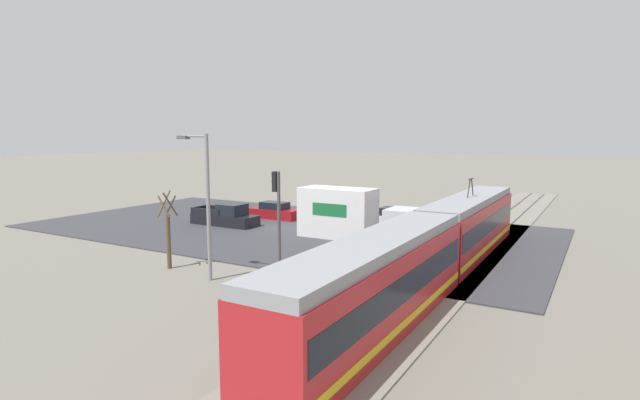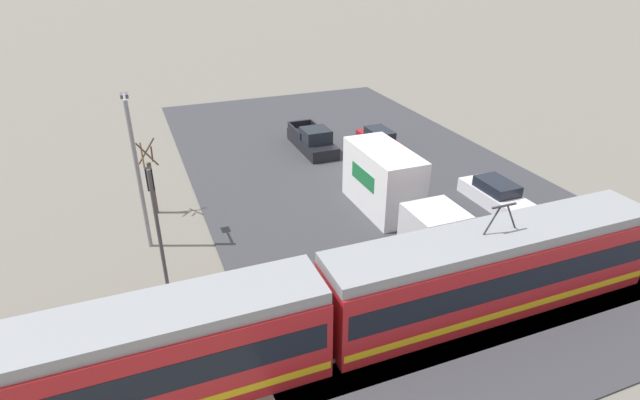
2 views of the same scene
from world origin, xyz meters
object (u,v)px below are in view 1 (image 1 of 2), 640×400
object	(u,v)px
pickup_truck	(226,217)
street_lamp_near_crossing	(205,196)
light_rail_tram	(434,248)
sedan_car_1	(396,218)
sedan_car_0	(275,212)
traffic_light_pole	(278,215)
box_truck	(353,216)
street_tree	(168,234)

from	to	relation	value
pickup_truck	street_lamp_near_crossing	xyz separation A→B (m)	(12.30, 9.25, 3.59)
light_rail_tram	sedan_car_1	size ratio (longest dim) A/B	6.16
street_lamp_near_crossing	light_rail_tram	bearing A→B (deg)	117.47
street_lamp_near_crossing	pickup_truck	bearing A→B (deg)	-143.04
light_rail_tram	sedan_car_0	bearing A→B (deg)	-123.04
traffic_light_pole	box_truck	bearing A→B (deg)	-170.68
pickup_truck	sedan_car_0	xyz separation A→B (m)	(-4.70, 1.55, -0.08)
pickup_truck	sedan_car_1	distance (m)	13.88
sedan_car_0	street_lamp_near_crossing	bearing A→B (deg)	-155.63
light_rail_tram	sedan_car_0	world-z (taller)	light_rail_tram
light_rail_tram	box_truck	bearing A→B (deg)	-132.24
pickup_truck	traffic_light_pole	size ratio (longest dim) A/B	1.00
sedan_car_1	traffic_light_pole	xyz separation A→B (m)	(18.59, 1.27, 3.00)
traffic_light_pole	street_lamp_near_crossing	xyz separation A→B (m)	(0.41, -4.18, 0.68)
traffic_light_pole	sedan_car_0	bearing A→B (deg)	-144.40
pickup_truck	street_lamp_near_crossing	size ratio (longest dim) A/B	0.77
box_truck	street_lamp_near_crossing	xyz separation A→B (m)	(12.66, -2.17, 2.63)
box_truck	traffic_light_pole	world-z (taller)	traffic_light_pole
sedan_car_0	street_lamp_near_crossing	distance (m)	19.02
pickup_truck	box_truck	bearing A→B (deg)	91.84
box_truck	pickup_truck	distance (m)	11.47
box_truck	sedan_car_0	size ratio (longest dim) A/B	2.01
box_truck	street_tree	bearing A→B (deg)	-24.55
traffic_light_pole	street_lamp_near_crossing	distance (m)	4.25
light_rail_tram	pickup_truck	size ratio (longest dim) A/B	5.06
pickup_truck	sedan_car_1	world-z (taller)	pickup_truck
sedan_car_0	traffic_light_pole	world-z (taller)	traffic_light_pole
pickup_truck	sedan_car_1	size ratio (longest dim) A/B	1.22
sedan_car_0	traffic_light_pole	bearing A→B (deg)	-144.40
box_truck	pickup_truck	size ratio (longest dim) A/B	1.60
street_lamp_near_crossing	sedan_car_1	bearing A→B (deg)	171.29
sedan_car_0	box_truck	bearing A→B (deg)	-113.71
box_truck	pickup_truck	xyz separation A→B (m)	(0.37, -11.42, -0.96)
light_rail_tram	box_truck	world-z (taller)	light_rail_tram
box_truck	traffic_light_pole	distance (m)	12.57
light_rail_tram	street_lamp_near_crossing	distance (m)	11.83
street_lamp_near_crossing	street_tree	bearing A→B (deg)	-100.19
sedan_car_0	traffic_light_pole	size ratio (longest dim) A/B	0.80
sedan_car_1	street_tree	xyz separation A→B (m)	(18.39, -6.25, 1.30)
box_truck	pickup_truck	world-z (taller)	box_truck
sedan_car_1	traffic_light_pole	world-z (taller)	traffic_light_pole
light_rail_tram	sedan_car_1	world-z (taller)	light_rail_tram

